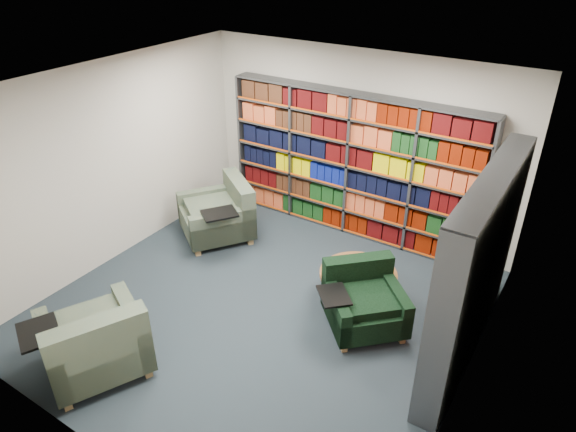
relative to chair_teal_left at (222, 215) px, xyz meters
The scene contains 7 objects.
room_shell 2.16m from the chair_teal_left, 35.87° to the right, with size 5.02×5.02×2.82m.
bookshelf_back 2.10m from the chair_teal_left, 38.72° to the left, with size 4.00×0.28×2.20m.
bookshelf_right 3.98m from the chair_teal_left, ahead, with size 0.28×2.50×2.20m.
chair_teal_left is the anchor object (origin of this frame).
chair_green_right 2.80m from the chair_teal_left, 14.24° to the right, with size 1.21×1.21×0.78m.
chair_teal_front 3.04m from the chair_teal_left, 76.88° to the right, with size 1.35×1.36×0.92m.
coffee_table 2.52m from the chair_teal_left, ahead, with size 0.98×0.98×0.69m.
Camera 1 is at (3.04, -4.16, 4.23)m, focal length 32.00 mm.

